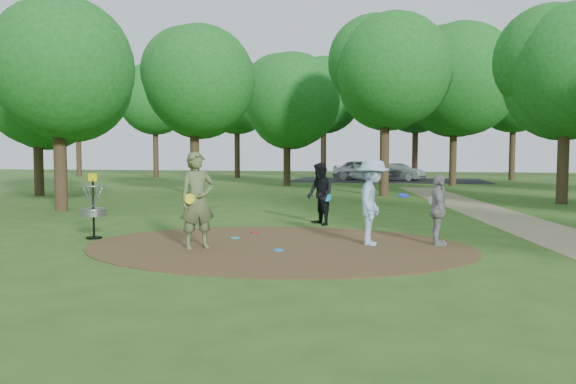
# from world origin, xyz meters

# --- Properties ---
(ground) EXTENTS (100.00, 100.00, 0.00)m
(ground) POSITION_xyz_m (0.00, 0.00, 0.00)
(ground) COLOR #2D5119
(ground) RESTS_ON ground
(dirt_clearing) EXTENTS (8.40, 8.40, 0.02)m
(dirt_clearing) POSITION_xyz_m (0.00, 0.00, 0.01)
(dirt_clearing) COLOR #47301C
(dirt_clearing) RESTS_ON ground
(footpath) EXTENTS (7.55, 39.89, 0.01)m
(footpath) POSITION_xyz_m (6.50, 2.00, 0.01)
(footpath) COLOR #8C7A5B
(footpath) RESTS_ON ground
(parking_lot) EXTENTS (14.00, 8.00, 0.01)m
(parking_lot) POSITION_xyz_m (2.00, 30.00, 0.00)
(parking_lot) COLOR black
(parking_lot) RESTS_ON ground
(player_observer_with_disc) EXTENTS (0.89, 0.85, 2.05)m
(player_observer_with_disc) POSITION_xyz_m (-1.60, -0.59, 1.02)
(player_observer_with_disc) COLOR #53653A
(player_observer_with_disc) RESTS_ON ground
(player_throwing_with_disc) EXTENTS (1.19, 1.27, 1.90)m
(player_throwing_with_disc) POSITION_xyz_m (2.00, 0.53, 0.95)
(player_throwing_with_disc) COLOR #94B3DD
(player_throwing_with_disc) RESTS_ON ground
(player_walking_with_disc) EXTENTS (1.03, 1.08, 1.75)m
(player_walking_with_disc) POSITION_xyz_m (0.43, 3.77, 0.88)
(player_walking_with_disc) COLOR black
(player_walking_with_disc) RESTS_ON ground
(player_waiting_with_disc) EXTENTS (0.44, 0.93, 1.55)m
(player_waiting_with_disc) POSITION_xyz_m (3.41, 0.74, 0.78)
(player_waiting_with_disc) COLOR #99989B
(player_waiting_with_disc) RESTS_ON ground
(disc_ground_cyan) EXTENTS (0.22, 0.22, 0.02)m
(disc_ground_cyan) POSITION_xyz_m (-1.20, 0.84, 0.03)
(disc_ground_cyan) COLOR #1AA2D7
(disc_ground_cyan) RESTS_ON dirt_clearing
(disc_ground_blue) EXTENTS (0.22, 0.22, 0.02)m
(disc_ground_blue) POSITION_xyz_m (0.15, -0.60, 0.03)
(disc_ground_blue) COLOR #0D92E1
(disc_ground_blue) RESTS_ON dirt_clearing
(disc_ground_red) EXTENTS (0.22, 0.22, 0.02)m
(disc_ground_red) POSITION_xyz_m (-0.99, 1.82, 0.03)
(disc_ground_red) COLOR #B51226
(disc_ground_red) RESTS_ON dirt_clearing
(car_left) EXTENTS (4.82, 3.25, 1.52)m
(car_left) POSITION_xyz_m (0.25, 29.67, 0.76)
(car_left) COLOR #ACB0B4
(car_left) RESTS_ON ground
(car_right) EXTENTS (4.01, 2.83, 1.25)m
(car_right) POSITION_xyz_m (2.76, 30.15, 0.63)
(car_right) COLOR #B5B6BD
(car_right) RESTS_ON ground
(disc_golf_basket) EXTENTS (0.63, 0.63, 1.54)m
(disc_golf_basket) POSITION_xyz_m (-4.50, 0.30, 0.87)
(disc_golf_basket) COLOR black
(disc_golf_basket) RESTS_ON ground
(tree_ring) EXTENTS (37.60, 46.13, 9.67)m
(tree_ring) POSITION_xyz_m (3.02, 8.88, 5.29)
(tree_ring) COLOR #332316
(tree_ring) RESTS_ON ground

